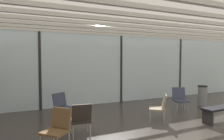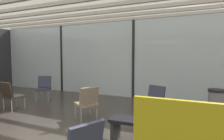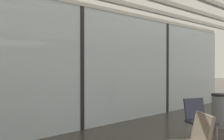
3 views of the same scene
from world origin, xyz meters
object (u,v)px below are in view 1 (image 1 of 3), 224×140
lounge_chair_2 (58,126)px  waiting_bench (222,110)px  parked_airplane (110,56)px  lounge_chair_0 (62,105)px  lounge_chair_1 (81,118)px  lounge_chair_5 (180,98)px  trash_bin (202,96)px  lounge_chair_4 (160,106)px

lounge_chair_2 → waiting_bench: lounge_chair_2 is taller
parked_airplane → lounge_chair_0: 7.79m
waiting_bench → lounge_chair_2: bearing=175.3°
lounge_chair_1 → lounge_chair_5: same height
parked_airplane → lounge_chair_5: parked_airplane is taller
parked_airplane → waiting_bench: parked_airplane is taller
lounge_chair_0 → lounge_chair_2: size_ratio=1.00×
parked_airplane → trash_bin: (1.40, -6.66, -1.74)m
lounge_chair_4 → parked_airplane: bearing=-155.8°
parked_airplane → trash_bin: bearing=-78.1°
lounge_chair_4 → lounge_chair_5: 1.69m
lounge_chair_0 → lounge_chair_4: size_ratio=1.00×
lounge_chair_0 → lounge_chair_1: same height
parked_airplane → lounge_chair_5: size_ratio=14.63×
lounge_chair_1 → lounge_chair_5: 4.19m
lounge_chair_2 → trash_bin: 6.34m
lounge_chair_0 → trash_bin: (5.73, -0.40, -0.06)m
lounge_chair_1 → waiting_bench: 4.42m
lounge_chair_5 → waiting_bench: bearing=-56.2°
lounge_chair_1 → lounge_chair_4: same height
lounge_chair_1 → lounge_chair_2: bearing=40.3°
lounge_chair_2 → lounge_chair_4: (3.20, 0.61, 0.00)m
lounge_chair_4 → waiting_bench: bearing=102.7°
lounge_chair_5 → trash_bin: 1.45m
waiting_bench → trash_bin: (1.13, 1.73, 0.07)m
lounge_chair_0 → trash_bin: 5.74m
parked_airplane → trash_bin: 7.03m
lounge_chair_2 → waiting_bench: bearing=44.1°
waiting_bench → parked_airplane: bearing=89.0°
lounge_chair_1 → lounge_chair_4: size_ratio=1.00×
parked_airplane → lounge_chair_5: bearing=-90.3°
lounge_chair_4 → waiting_bench: size_ratio=0.57×
lounge_chair_1 → lounge_chair_2: size_ratio=1.00×
parked_airplane → lounge_chair_1: 8.99m
lounge_chair_0 → lounge_chair_2: 2.02m
lounge_chair_0 → lounge_chair_5: (4.29, -0.62, 0.00)m
parked_airplane → lounge_chair_0: size_ratio=14.63×
lounge_chair_0 → lounge_chair_4: bearing=-57.5°
lounge_chair_1 → trash_bin: 5.63m
lounge_chair_5 → waiting_bench: (0.30, -1.52, -0.13)m
lounge_chair_1 → trash_bin: (5.51, 1.15, -0.06)m
waiting_bench → lounge_chair_1: bearing=169.6°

